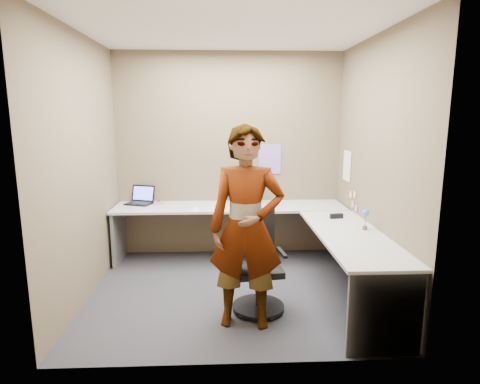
{
  "coord_description": "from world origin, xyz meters",
  "views": [
    {
      "loc": [
        -0.08,
        -4.08,
        1.89
      ],
      "look_at": [
        0.1,
        0.25,
        1.05
      ],
      "focal_mm": 30.0,
      "sensor_mm": 36.0,
      "label": 1
    }
  ],
  "objects_px": {
    "desk": "(268,229)",
    "monitor": "(246,182)",
    "office_chair": "(257,270)",
    "person": "(246,228)"
  },
  "relations": [
    {
      "from": "desk",
      "to": "monitor",
      "type": "bearing_deg",
      "value": 106.96
    },
    {
      "from": "office_chair",
      "to": "person",
      "type": "xyz_separation_m",
      "value": [
        -0.13,
        -0.29,
        0.51
      ]
    },
    {
      "from": "desk",
      "to": "person",
      "type": "distance_m",
      "value": 1.15
    },
    {
      "from": "monitor",
      "to": "office_chair",
      "type": "relative_size",
      "value": 0.44
    },
    {
      "from": "desk",
      "to": "person",
      "type": "relative_size",
      "value": 1.64
    },
    {
      "from": "office_chair",
      "to": "person",
      "type": "height_order",
      "value": "person"
    },
    {
      "from": "monitor",
      "to": "person",
      "type": "bearing_deg",
      "value": -87.03
    },
    {
      "from": "office_chair",
      "to": "monitor",
      "type": "bearing_deg",
      "value": 83.55
    },
    {
      "from": "desk",
      "to": "office_chair",
      "type": "bearing_deg",
      "value": -103.85
    },
    {
      "from": "desk",
      "to": "person",
      "type": "height_order",
      "value": "person"
    }
  ]
}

